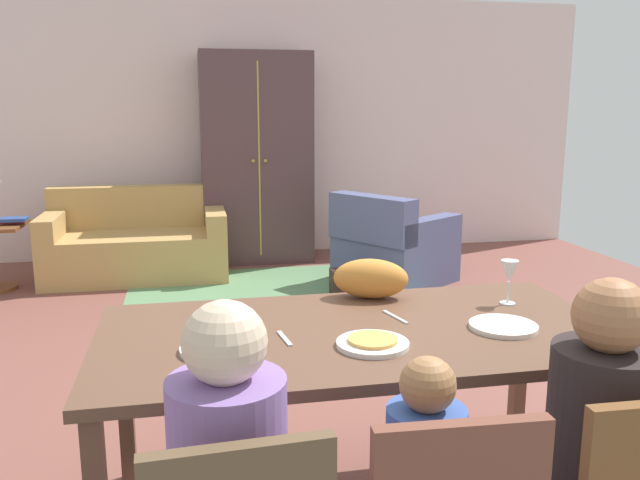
% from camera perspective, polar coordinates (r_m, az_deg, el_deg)
% --- Properties ---
extents(ground_plane, '(7.20, 6.23, 0.02)m').
position_cam_1_polar(ground_plane, '(4.20, -0.33, -10.33)').
color(ground_plane, brown).
extents(back_wall, '(7.20, 0.10, 2.70)m').
position_cam_1_polar(back_wall, '(7.04, -5.37, 9.84)').
color(back_wall, silver).
rests_on(back_wall, ground_plane).
extents(dining_table, '(1.90, 0.96, 0.76)m').
position_cam_1_polar(dining_table, '(2.43, 3.45, -9.34)').
color(dining_table, brown).
rests_on(dining_table, ground_plane).
extents(plate_near_man, '(0.25, 0.25, 0.02)m').
position_cam_1_polar(plate_near_man, '(2.22, -9.06, -9.45)').
color(plate_near_man, silver).
rests_on(plate_near_man, dining_table).
extents(pizza_near_man, '(0.17, 0.17, 0.01)m').
position_cam_1_polar(pizza_near_man, '(2.22, -9.07, -9.08)').
color(pizza_near_man, '#E39347').
rests_on(pizza_near_man, plate_near_man).
extents(plate_near_child, '(0.25, 0.25, 0.02)m').
position_cam_1_polar(plate_near_child, '(2.24, 4.66, -9.12)').
color(plate_near_child, white).
rests_on(plate_near_child, dining_table).
extents(pizza_near_child, '(0.17, 0.17, 0.01)m').
position_cam_1_polar(pizza_near_child, '(2.24, 4.67, -8.76)').
color(pizza_near_child, '#E5A54F').
rests_on(pizza_near_child, plate_near_child).
extents(plate_near_woman, '(0.25, 0.25, 0.02)m').
position_cam_1_polar(plate_near_woman, '(2.50, 15.85, -7.33)').
color(plate_near_woman, silver).
rests_on(plate_near_woman, dining_table).
extents(wine_glass, '(0.07, 0.07, 0.19)m').
position_cam_1_polar(wine_glass, '(2.78, 16.35, -2.81)').
color(wine_glass, silver).
rests_on(wine_glass, dining_table).
extents(fork, '(0.04, 0.15, 0.01)m').
position_cam_1_polar(fork, '(2.31, -3.15, -8.65)').
color(fork, silver).
rests_on(fork, dining_table).
extents(knife, '(0.06, 0.17, 0.01)m').
position_cam_1_polar(knife, '(2.55, 6.65, -6.75)').
color(knife, silver).
rests_on(knife, dining_table).
extents(person_woman, '(0.30, 0.40, 1.11)m').
position_cam_1_polar(person_woman, '(2.16, 22.62, -18.35)').
color(person_woman, '#393748').
rests_on(person_woman, ground_plane).
extents(cat, '(0.35, 0.26, 0.17)m').
position_cam_1_polar(cat, '(2.77, 4.49, -3.41)').
color(cat, orange).
rests_on(cat, dining_table).
extents(area_rug, '(2.60, 1.80, 0.01)m').
position_cam_1_polar(area_rug, '(5.56, -3.43, -4.66)').
color(area_rug, '#5D875B').
rests_on(area_rug, ground_plane).
extents(couch, '(1.64, 0.86, 0.82)m').
position_cam_1_polar(couch, '(6.30, -15.83, -0.35)').
color(couch, tan).
rests_on(couch, ground_plane).
extents(armchair, '(1.19, 1.18, 0.82)m').
position_cam_1_polar(armchair, '(5.87, 6.36, -0.68)').
color(armchair, '#50567E').
rests_on(armchair, ground_plane).
extents(armoire, '(1.10, 0.59, 2.10)m').
position_cam_1_polar(armoire, '(6.66, -5.64, 7.15)').
color(armoire, '#513539').
rests_on(armoire, ground_plane).
extents(book_lower, '(0.22, 0.16, 0.03)m').
position_cam_1_polar(book_lower, '(6.20, -25.65, 1.49)').
color(book_lower, '#A23334').
rests_on(book_lower, side_table).
extents(book_upper, '(0.22, 0.16, 0.03)m').
position_cam_1_polar(book_upper, '(6.12, -25.40, 1.66)').
color(book_upper, '#2A4588').
rests_on(book_upper, book_lower).
extents(handbag, '(0.32, 0.16, 0.26)m').
position_cam_1_polar(handbag, '(5.34, 2.66, -3.94)').
color(handbag, black).
rests_on(handbag, ground_plane).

